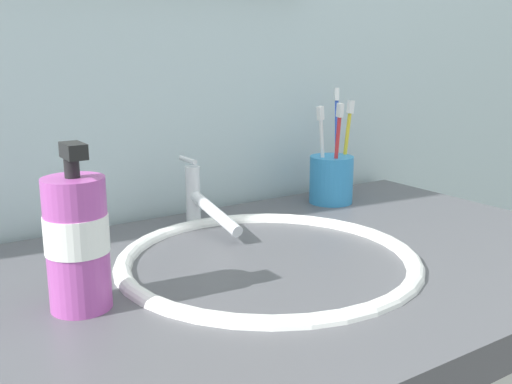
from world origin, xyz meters
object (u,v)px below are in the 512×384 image
object	(u,v)px
toothbrush_red	(337,147)
toothbrush_white	(322,148)
soap_dispenser	(77,240)
toothbrush_cup	(331,179)
toothbrush_yellow	(346,143)
toothbrush_blue	(337,135)
faucet	(202,201)

from	to	relation	value
toothbrush_red	toothbrush_white	xyz separation A→B (m)	(-0.02, 0.02, -0.00)
toothbrush_white	toothbrush_red	bearing A→B (deg)	-56.23
toothbrush_red	soap_dispenser	xyz separation A→B (m)	(-0.53, -0.18, -0.03)
toothbrush_white	toothbrush_cup	bearing A→B (deg)	-4.00
toothbrush_yellow	toothbrush_red	bearing A→B (deg)	-151.06
toothbrush_blue	faucet	bearing A→B (deg)	-172.18
toothbrush_white	soap_dispenser	world-z (taller)	soap_dispenser
toothbrush_red	soap_dispenser	world-z (taller)	same
toothbrush_red	toothbrush_blue	bearing A→B (deg)	49.36
soap_dispenser	toothbrush_blue	bearing A→B (deg)	22.17
faucet	toothbrush_yellow	world-z (taller)	toothbrush_yellow
faucet	toothbrush_red	xyz separation A→B (m)	(0.27, -0.01, 0.06)
faucet	toothbrush_red	world-z (taller)	toothbrush_red
toothbrush_cup	toothbrush_red	world-z (taller)	toothbrush_red
toothbrush_red	toothbrush_blue	world-z (taller)	toothbrush_blue
toothbrush_cup	toothbrush_yellow	xyz separation A→B (m)	(0.04, 0.00, 0.06)
toothbrush_white	soap_dispenser	distance (m)	0.55
toothbrush_cup	toothbrush_white	world-z (taller)	toothbrush_white
faucet	toothbrush_yellow	size ratio (longest dim) A/B	0.98
toothbrush_white	toothbrush_blue	distance (m)	0.07
toothbrush_blue	soap_dispenser	world-z (taller)	toothbrush_blue
toothbrush_white	toothbrush_blue	bearing A→B (deg)	27.43
toothbrush_blue	soap_dispenser	xyz separation A→B (m)	(-0.57, -0.23, -0.04)
faucet	toothbrush_blue	xyz separation A→B (m)	(0.32, 0.04, 0.07)
toothbrush_white	toothbrush_blue	size ratio (longest dim) A/B	0.87
toothbrush_yellow	soap_dispenser	distance (m)	0.61
toothbrush_white	toothbrush_yellow	distance (m)	0.06
toothbrush_cup	faucet	bearing A→B (deg)	-178.06
soap_dispenser	faucet	bearing A→B (deg)	36.58
faucet	soap_dispenser	xyz separation A→B (m)	(-0.26, -0.19, 0.03)
toothbrush_red	toothbrush_blue	size ratio (longest dim) A/B	0.90
toothbrush_yellow	toothbrush_blue	bearing A→B (deg)	84.66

